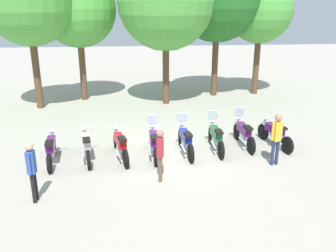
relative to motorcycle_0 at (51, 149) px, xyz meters
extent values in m
plane|color=#ADA899|center=(4.07, 0.28, -0.50)|extent=(80.00, 80.00, 0.00)
cylinder|color=black|center=(-0.08, 0.74, -0.18)|extent=(0.17, 0.65, 0.64)
cylinder|color=black|center=(0.09, -0.80, -0.18)|extent=(0.17, 0.65, 0.64)
cube|color=silver|center=(-0.08, 0.74, 0.16)|extent=(0.16, 0.37, 0.04)
cube|color=#59196B|center=(0.00, 0.02, 0.17)|extent=(0.36, 0.97, 0.30)
cube|color=silver|center=(0.01, -0.03, -0.10)|extent=(0.26, 0.42, 0.24)
cube|color=black|center=(0.04, -0.38, 0.36)|extent=(0.29, 0.46, 0.08)
cylinder|color=silver|center=(-0.07, 0.65, 0.13)|extent=(0.07, 0.23, 0.64)
cylinder|color=silver|center=(-0.06, 0.56, 0.47)|extent=(0.62, 0.10, 0.04)
sphere|color=silver|center=(-0.07, 0.69, 0.35)|extent=(0.18, 0.18, 0.16)
cylinder|color=silver|center=(-0.12, -0.34, -0.16)|extent=(0.14, 0.70, 0.07)
cylinder|color=black|center=(1.04, 0.87, -0.18)|extent=(0.21, 0.65, 0.64)
cylinder|color=black|center=(1.30, -0.66, -0.18)|extent=(0.21, 0.65, 0.64)
cube|color=silver|center=(1.04, 0.87, 0.16)|extent=(0.18, 0.38, 0.04)
cube|color=silver|center=(1.16, 0.15, 0.17)|extent=(0.42, 0.98, 0.30)
cube|color=silver|center=(1.17, 0.10, -0.10)|extent=(0.28, 0.43, 0.24)
cube|color=black|center=(1.23, -0.24, 0.36)|extent=(0.31, 0.47, 0.08)
cylinder|color=silver|center=(1.05, 0.78, 0.13)|extent=(0.09, 0.23, 0.64)
cylinder|color=silver|center=(1.07, 0.69, 0.47)|extent=(0.62, 0.14, 0.04)
sphere|color=silver|center=(1.04, 0.82, 0.35)|extent=(0.18, 0.18, 0.16)
cylinder|color=silver|center=(1.06, -0.22, -0.16)|extent=(0.19, 0.70, 0.07)
cylinder|color=black|center=(2.16, 0.82, -0.18)|extent=(0.24, 0.65, 0.64)
cylinder|color=black|center=(2.50, -0.69, -0.18)|extent=(0.24, 0.65, 0.64)
cube|color=silver|center=(2.16, 0.82, 0.16)|extent=(0.20, 0.38, 0.04)
cube|color=red|center=(2.32, 0.11, 0.17)|extent=(0.47, 0.98, 0.30)
cube|color=silver|center=(2.33, 0.06, -0.10)|extent=(0.30, 0.44, 0.24)
cube|color=black|center=(2.41, -0.28, 0.36)|extent=(0.33, 0.48, 0.08)
cylinder|color=silver|center=(2.18, 0.73, 0.13)|extent=(0.10, 0.23, 0.64)
cylinder|color=silver|center=(2.20, 0.64, 0.47)|extent=(0.61, 0.17, 0.04)
sphere|color=silver|center=(2.17, 0.77, 0.35)|extent=(0.19, 0.19, 0.16)
cylinder|color=silver|center=(2.24, -0.27, -0.16)|extent=(0.22, 0.70, 0.07)
cylinder|color=black|center=(3.49, 0.90, -0.18)|extent=(0.10, 0.64, 0.64)
cylinder|color=black|center=(3.49, -0.65, -0.18)|extent=(0.10, 0.64, 0.64)
cube|color=silver|center=(3.49, 0.90, 0.16)|extent=(0.12, 0.36, 0.04)
cube|color=#59196B|center=(3.49, 0.18, 0.17)|extent=(0.26, 0.95, 0.30)
cube|color=silver|center=(3.49, 0.13, -0.10)|extent=(0.22, 0.40, 0.24)
cube|color=black|center=(3.49, -0.22, 0.36)|extent=(0.24, 0.44, 0.08)
cylinder|color=silver|center=(3.49, 0.81, 0.13)|extent=(0.05, 0.23, 0.64)
cylinder|color=silver|center=(3.49, 0.72, 0.47)|extent=(0.62, 0.04, 0.04)
sphere|color=silver|center=(3.49, 0.85, 0.35)|extent=(0.16, 0.16, 0.16)
cylinder|color=silver|center=(3.33, -0.17, -0.16)|extent=(0.07, 0.70, 0.07)
cube|color=silver|center=(3.49, 0.78, 0.67)|extent=(0.36, 0.13, 0.39)
cylinder|color=black|center=(4.60, 1.02, -0.18)|extent=(0.14, 0.65, 0.64)
cylinder|color=black|center=(4.71, -0.53, -0.18)|extent=(0.14, 0.65, 0.64)
cube|color=silver|center=(4.60, 1.02, 0.16)|extent=(0.14, 0.37, 0.04)
cube|color=navy|center=(4.65, 0.29, 0.17)|extent=(0.32, 0.97, 0.30)
cube|color=silver|center=(4.66, 0.24, -0.10)|extent=(0.25, 0.41, 0.24)
cube|color=black|center=(4.68, -0.11, 0.36)|extent=(0.27, 0.45, 0.08)
cylinder|color=silver|center=(4.61, 0.93, 0.13)|extent=(0.07, 0.23, 0.64)
cylinder|color=silver|center=(4.62, 0.84, 0.47)|extent=(0.62, 0.08, 0.04)
sphere|color=silver|center=(4.61, 0.97, 0.35)|extent=(0.17, 0.17, 0.16)
cylinder|color=silver|center=(4.52, -0.07, -0.16)|extent=(0.12, 0.70, 0.07)
cube|color=silver|center=(4.61, 0.90, 0.67)|extent=(0.37, 0.16, 0.39)
cylinder|color=black|center=(5.83, 1.20, -0.18)|extent=(0.11, 0.64, 0.64)
cylinder|color=black|center=(5.81, -0.35, -0.18)|extent=(0.11, 0.64, 0.64)
cube|color=silver|center=(5.83, 1.20, 0.16)|extent=(0.12, 0.36, 0.04)
cube|color=#1E6033|center=(5.82, 0.48, 0.17)|extent=(0.27, 0.95, 0.30)
cube|color=silver|center=(5.82, 0.43, -0.10)|extent=(0.22, 0.40, 0.24)
cube|color=black|center=(5.81, 0.08, 0.36)|extent=(0.25, 0.44, 0.08)
cylinder|color=silver|center=(5.83, 1.11, 0.13)|extent=(0.05, 0.23, 0.64)
cylinder|color=silver|center=(5.82, 1.02, 0.47)|extent=(0.62, 0.04, 0.04)
sphere|color=silver|center=(5.83, 1.15, 0.35)|extent=(0.16, 0.16, 0.16)
cylinder|color=silver|center=(5.65, 0.13, -0.16)|extent=(0.08, 0.70, 0.07)
cube|color=silver|center=(5.83, 1.08, 0.67)|extent=(0.36, 0.14, 0.39)
cylinder|color=black|center=(6.96, 1.50, -0.18)|extent=(0.12, 0.64, 0.64)
cylinder|color=black|center=(7.00, -0.05, -0.18)|extent=(0.12, 0.64, 0.64)
cube|color=silver|center=(6.96, 1.50, 0.16)|extent=(0.13, 0.36, 0.04)
cube|color=#59196B|center=(6.98, 0.78, 0.17)|extent=(0.29, 0.96, 0.30)
cube|color=silver|center=(6.98, 0.73, -0.10)|extent=(0.23, 0.41, 0.24)
cube|color=black|center=(6.99, 0.38, 0.36)|extent=(0.25, 0.45, 0.08)
cylinder|color=silver|center=(6.96, 1.41, 0.13)|extent=(0.06, 0.23, 0.64)
cylinder|color=silver|center=(6.96, 1.32, 0.47)|extent=(0.62, 0.05, 0.04)
sphere|color=silver|center=(6.96, 1.45, 0.35)|extent=(0.16, 0.16, 0.16)
cylinder|color=silver|center=(6.83, 0.42, -0.16)|extent=(0.09, 0.70, 0.07)
cube|color=silver|center=(6.96, 1.38, 0.67)|extent=(0.36, 0.14, 0.39)
cylinder|color=black|center=(7.98, 1.35, -0.18)|extent=(0.23, 0.65, 0.64)
cylinder|color=black|center=(8.30, -0.17, -0.18)|extent=(0.23, 0.65, 0.64)
cube|color=silver|center=(7.98, 1.35, 0.16)|extent=(0.19, 0.38, 0.04)
cube|color=#59196B|center=(8.13, 0.64, 0.17)|extent=(0.45, 0.98, 0.30)
cube|color=silver|center=(8.14, 0.59, -0.10)|extent=(0.30, 0.44, 0.24)
cube|color=black|center=(8.21, 0.25, 0.36)|extent=(0.32, 0.48, 0.08)
cylinder|color=silver|center=(8.00, 1.26, 0.13)|extent=(0.10, 0.23, 0.64)
cylinder|color=silver|center=(8.02, 1.17, 0.47)|extent=(0.61, 0.16, 0.04)
sphere|color=silver|center=(7.99, 1.30, 0.35)|extent=(0.19, 0.19, 0.16)
cylinder|color=silver|center=(8.05, 0.26, -0.16)|extent=(0.21, 0.70, 0.07)
cylinder|color=#232D4C|center=(7.55, -1.01, -0.07)|extent=(0.13, 0.13, 0.86)
cylinder|color=#232D4C|center=(7.38, -1.04, -0.07)|extent=(0.13, 0.13, 0.86)
cube|color=gold|center=(7.47, -1.03, 0.68)|extent=(0.25, 0.24, 0.65)
cylinder|color=gold|center=(7.62, -1.00, 0.70)|extent=(0.09, 0.09, 0.61)
cylinder|color=gold|center=(7.31, -1.06, 0.70)|extent=(0.09, 0.09, 0.61)
sphere|color=#A87A5B|center=(7.47, -1.03, 1.15)|extent=(0.27, 0.27, 0.23)
cylinder|color=black|center=(0.06, -2.63, -0.08)|extent=(0.11, 0.11, 0.84)
cylinder|color=black|center=(0.07, -2.46, -0.08)|extent=(0.11, 0.11, 0.84)
cube|color=#33519E|center=(0.06, -2.55, 0.65)|extent=(0.21, 0.23, 0.63)
cylinder|color=#33519E|center=(0.06, -2.71, 0.66)|extent=(0.08, 0.08, 0.60)
cylinder|color=#33519E|center=(0.07, -2.39, 0.66)|extent=(0.08, 0.08, 0.60)
sphere|color=#DBAD89|center=(0.06, -2.55, 1.10)|extent=(0.24, 0.24, 0.23)
cylinder|color=brown|center=(3.54, -1.81, -0.11)|extent=(0.13, 0.13, 0.79)
cylinder|color=brown|center=(3.57, -1.64, -0.11)|extent=(0.13, 0.13, 0.79)
cube|color=#B22D33|center=(3.55, -1.72, 0.58)|extent=(0.23, 0.25, 0.59)
cylinder|color=#B22D33|center=(3.53, -1.88, 0.60)|extent=(0.09, 0.09, 0.56)
cylinder|color=#B22D33|center=(3.58, -1.56, 0.60)|extent=(0.09, 0.09, 0.56)
sphere|color=#A87A5B|center=(3.55, -1.72, 1.02)|extent=(0.24, 0.24, 0.21)
cylinder|color=brown|center=(-2.05, 7.33, 1.43)|extent=(0.36, 0.36, 3.87)
sphere|color=#4C9E3D|center=(-2.05, 7.33, 4.92)|extent=(4.43, 4.43, 4.43)
cylinder|color=brown|center=(0.11, 8.91, 1.28)|extent=(0.36, 0.36, 3.57)
sphere|color=#4C9E3D|center=(0.11, 8.91, 4.50)|extent=(4.09, 4.09, 4.09)
cylinder|color=brown|center=(4.72, 7.47, 1.31)|extent=(0.36, 0.36, 3.62)
sphere|color=#4C9E3D|center=(4.72, 7.47, 4.86)|extent=(4.96, 4.96, 4.96)
cylinder|color=brown|center=(7.85, 9.12, 1.45)|extent=(0.36, 0.36, 3.91)
cylinder|color=brown|center=(10.48, 9.27, 1.30)|extent=(0.36, 0.36, 3.61)
sphere|color=#4C9E3D|center=(10.48, 9.27, 4.42)|extent=(3.73, 3.73, 3.73)
camera|label=1|loc=(2.70, -11.23, 4.44)|focal=37.03mm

